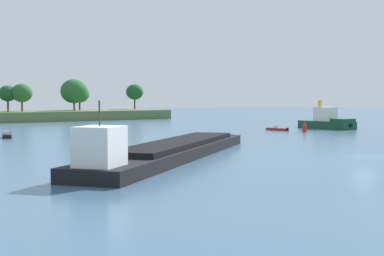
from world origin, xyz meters
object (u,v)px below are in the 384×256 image
(channel_buoy_red, at_px, (305,127))
(tugboat, at_px, (327,121))
(fishing_skiff, at_px, (7,136))
(cargo_barge, at_px, (171,150))
(small_motorboat, at_px, (277,129))

(channel_buoy_red, bearing_deg, tugboat, 21.92)
(fishing_skiff, distance_m, tugboat, 56.07)
(cargo_barge, height_order, tugboat, cargo_barge)
(fishing_skiff, distance_m, channel_buoy_red, 47.34)
(channel_buoy_red, bearing_deg, small_motorboat, 98.64)
(cargo_barge, distance_m, fishing_skiff, 36.32)
(small_motorboat, xyz_separation_m, fishing_skiff, (-43.91, 9.74, 0.04))
(fishing_skiff, relative_size, tugboat, 0.42)
(cargo_barge, height_order, channel_buoy_red, cargo_barge)
(cargo_barge, height_order, fishing_skiff, cargo_barge)
(small_motorboat, height_order, channel_buoy_red, channel_buoy_red)
(small_motorboat, relative_size, fishing_skiff, 0.94)
(small_motorboat, bearing_deg, channel_buoy_red, -81.36)
(tugboat, bearing_deg, fishing_skiff, 168.35)
(tugboat, height_order, channel_buoy_red, tugboat)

